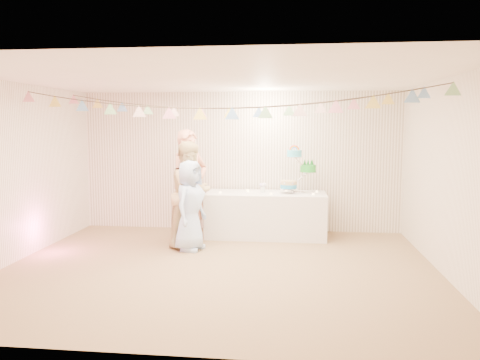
# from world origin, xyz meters

# --- Properties ---
(floor) EXTENTS (6.00, 6.00, 0.00)m
(floor) POSITION_xyz_m (0.00, 0.00, 0.00)
(floor) COLOR olive
(floor) RESTS_ON ground
(ceiling) EXTENTS (6.00, 6.00, 0.00)m
(ceiling) POSITION_xyz_m (0.00, 0.00, 2.60)
(ceiling) COLOR white
(ceiling) RESTS_ON ground
(back_wall) EXTENTS (6.00, 6.00, 0.00)m
(back_wall) POSITION_xyz_m (0.00, 2.50, 1.30)
(back_wall) COLOR white
(back_wall) RESTS_ON ground
(front_wall) EXTENTS (6.00, 6.00, 0.00)m
(front_wall) POSITION_xyz_m (0.00, -2.50, 1.30)
(front_wall) COLOR white
(front_wall) RESTS_ON ground
(left_wall) EXTENTS (5.00, 5.00, 0.00)m
(left_wall) POSITION_xyz_m (-3.00, 0.00, 1.30)
(left_wall) COLOR white
(left_wall) RESTS_ON ground
(right_wall) EXTENTS (5.00, 5.00, 0.00)m
(right_wall) POSITION_xyz_m (3.00, 0.00, 1.30)
(right_wall) COLOR white
(right_wall) RESTS_ON ground
(table) EXTENTS (2.11, 0.84, 0.79)m
(table) POSITION_xyz_m (0.53, 1.98, 0.40)
(table) COLOR white
(table) RESTS_ON floor
(cake_stand) EXTENTS (0.70, 0.41, 0.78)m
(cake_stand) POSITION_xyz_m (1.08, 2.03, 1.14)
(cake_stand) COLOR silver
(cake_stand) RESTS_ON table
(cake_bottom) EXTENTS (0.31, 0.31, 0.15)m
(cake_bottom) POSITION_xyz_m (0.93, 1.97, 0.84)
(cake_bottom) COLOR #2B95CD
(cake_bottom) RESTS_ON cake_stand
(cake_middle) EXTENTS (0.27, 0.27, 0.22)m
(cake_middle) POSITION_xyz_m (1.26, 2.12, 1.11)
(cake_middle) COLOR green
(cake_middle) RESTS_ON cake_stand
(cake_top_tier) EXTENTS (0.25, 0.25, 0.19)m
(cake_top_tier) POSITION_xyz_m (1.02, 2.00, 1.38)
(cake_top_tier) COLOR #49C8E7
(cake_top_tier) RESTS_ON cake_stand
(platter) EXTENTS (0.34, 0.34, 0.02)m
(platter) POSITION_xyz_m (0.07, 1.93, 0.76)
(platter) COLOR white
(platter) RESTS_ON table
(posy) EXTENTS (0.15, 0.15, 0.17)m
(posy) POSITION_xyz_m (0.47, 2.03, 0.83)
(posy) COLOR white
(posy) RESTS_ON table
(person_adult_a) EXTENTS (0.81, 0.82, 1.91)m
(person_adult_a) POSITION_xyz_m (-0.74, 1.48, 0.96)
(person_adult_a) COLOR tan
(person_adult_a) RESTS_ON floor
(person_adult_b) EXTENTS (0.99, 1.05, 1.72)m
(person_adult_b) POSITION_xyz_m (-0.65, 1.19, 0.86)
(person_adult_b) COLOR beige
(person_adult_b) RESTS_ON floor
(person_child) EXTENTS (0.63, 0.80, 1.43)m
(person_child) POSITION_xyz_m (-0.61, 0.93, 0.72)
(person_child) COLOR #B4D0FF
(person_child) RESTS_ON floor
(bunting_back) EXTENTS (5.60, 1.10, 0.40)m
(bunting_back) POSITION_xyz_m (0.00, 1.10, 2.35)
(bunting_back) COLOR pink
(bunting_back) RESTS_ON ceiling
(bunting_front) EXTENTS (5.60, 0.90, 0.36)m
(bunting_front) POSITION_xyz_m (0.00, -0.20, 2.32)
(bunting_front) COLOR #72A5E5
(bunting_front) RESTS_ON ceiling
(tealight_0) EXTENTS (0.04, 0.04, 0.03)m
(tealight_0) POSITION_xyz_m (-0.27, 1.83, 0.81)
(tealight_0) COLOR #FFD88C
(tealight_0) RESTS_ON table
(tealight_1) EXTENTS (0.04, 0.04, 0.03)m
(tealight_1) POSITION_xyz_m (0.18, 2.16, 0.81)
(tealight_1) COLOR #FFD88C
(tealight_1) RESTS_ON table
(tealight_2) EXTENTS (0.04, 0.04, 0.03)m
(tealight_2) POSITION_xyz_m (0.63, 1.76, 0.81)
(tealight_2) COLOR #FFD88C
(tealight_2) RESTS_ON table
(tealight_3) EXTENTS (0.04, 0.04, 0.03)m
(tealight_3) POSITION_xyz_m (0.88, 2.20, 0.81)
(tealight_3) COLOR #FFD88C
(tealight_3) RESTS_ON table
(tealight_4) EXTENTS (0.04, 0.04, 0.03)m
(tealight_4) POSITION_xyz_m (1.35, 1.80, 0.81)
(tealight_4) COLOR #FFD88C
(tealight_4) RESTS_ON table
(tealight_5) EXTENTS (0.04, 0.04, 0.03)m
(tealight_5) POSITION_xyz_m (1.43, 2.13, 0.81)
(tealight_5) COLOR #FFD88C
(tealight_5) RESTS_ON table
(tealight_6) EXTENTS (0.04, 0.04, 0.03)m
(tealight_6) POSITION_xyz_m (0.21, 2.02, 0.81)
(tealight_6) COLOR #FFD88C
(tealight_6) RESTS_ON table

